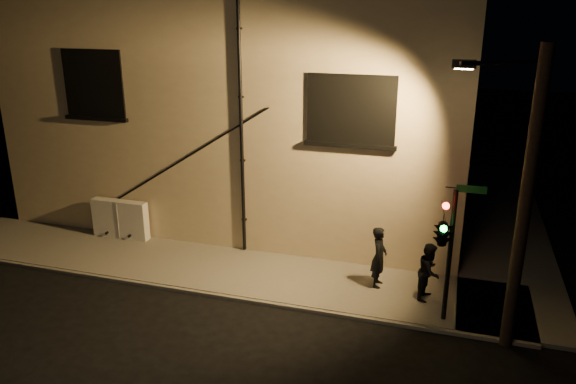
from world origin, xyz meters
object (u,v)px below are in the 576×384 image
(traffic_signal, at_px, (443,231))
(streetlamp_pole, at_px, (521,196))
(pedestrian_b, at_px, (429,271))
(utility_cabinet, at_px, (120,219))
(pedestrian_a, at_px, (379,257))

(traffic_signal, relative_size, streetlamp_pole, 0.51)
(pedestrian_b, bearing_deg, traffic_signal, -153.76)
(traffic_signal, bearing_deg, utility_cabinet, 167.68)
(utility_cabinet, bearing_deg, traffic_signal, -12.32)
(pedestrian_a, height_order, streetlamp_pole, streetlamp_pole)
(traffic_signal, bearing_deg, pedestrian_a, 140.13)
(utility_cabinet, relative_size, pedestrian_a, 1.13)
(pedestrian_b, height_order, streetlamp_pole, streetlamp_pole)
(streetlamp_pole, bearing_deg, pedestrian_b, 142.00)
(pedestrian_b, xyz_separation_m, streetlamp_pole, (1.88, -1.47, 2.87))
(utility_cabinet, relative_size, traffic_signal, 0.56)
(pedestrian_b, bearing_deg, pedestrian_a, 89.69)
(streetlamp_pole, bearing_deg, traffic_signal, 167.10)
(pedestrian_b, relative_size, streetlamp_pole, 0.23)
(utility_cabinet, height_order, streetlamp_pole, streetlamp_pole)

